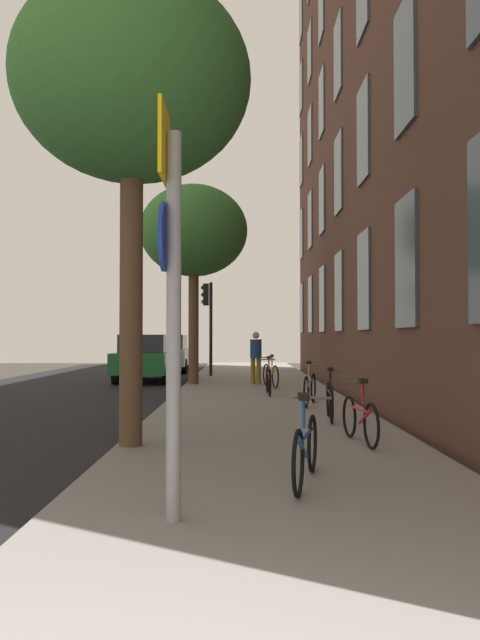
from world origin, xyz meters
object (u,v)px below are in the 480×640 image
(bicycle_5, at_px, (273,374))
(bicycle_1, at_px, (362,418))
(bicycle_4, at_px, (271,380))
(pedestrian_0, at_px, (258,354))
(sign_post, at_px, (173,282))
(traffic_light, at_px, (210,312))
(bicycle_3, at_px, (312,388))
(bicycle_0, at_px, (308,448))
(car_0, at_px, (149,357))
(tree_far, at_px, (196,232))
(car_1, at_px, (171,353))
(bicycle_2, at_px, (332,400))
(tree_near, at_px, (134,83))

(bicycle_5, bearing_deg, bicycle_1, -85.48)
(bicycle_4, height_order, pedestrian_0, pedestrian_0)
(sign_post, bearing_deg, bicycle_4, 83.34)
(traffic_light, relative_size, bicycle_3, 2.02)
(traffic_light, relative_size, pedestrian_0, 2.16)
(bicycle_3, bearing_deg, traffic_light, 105.01)
(bicycle_3, bearing_deg, bicycle_0, -96.58)
(traffic_light, distance_m, bicycle_0, 17.34)
(bicycle_5, bearing_deg, car_0, 136.66)
(bicycle_1, distance_m, bicycle_3, 4.80)
(bicycle_1, xyz_separation_m, bicycle_5, (-0.76, 9.60, 0.02))
(bicycle_3, height_order, bicycle_4, bicycle_4)
(tree_far, distance_m, bicycle_5, 5.05)
(bicycle_3, distance_m, car_1, 15.01)
(bicycle_1, height_order, bicycle_3, bicycle_3)
(bicycle_1, height_order, car_0, car_0)
(bicycle_3, relative_size, bicycle_4, 1.00)
(bicycle_0, xyz_separation_m, bicycle_4, (0.06, 9.60, 0.02))
(bicycle_0, xyz_separation_m, pedestrian_0, (-0.16, 13.39, 0.56))
(sign_post, distance_m, bicycle_1, 4.54)
(car_1, bearing_deg, bicycle_1, -76.03)
(sign_post, relative_size, car_0, 0.75)
(bicycle_1, height_order, pedestrian_0, pedestrian_0)
(bicycle_5, bearing_deg, bicycle_2, -84.57)
(bicycle_0, relative_size, bicycle_5, 1.06)
(tree_near, distance_m, car_1, 19.77)
(sign_post, distance_m, car_0, 17.39)
(pedestrian_0, xyz_separation_m, car_1, (-3.60, 8.09, -0.19))
(bicycle_1, xyz_separation_m, bicycle_3, (-0.16, 4.80, 0.02))
(bicycle_3, height_order, car_1, car_1)
(car_1, bearing_deg, bicycle_2, -74.35)
(tree_near, bearing_deg, tree_far, 89.80)
(bicycle_3, bearing_deg, car_0, 118.51)
(tree_near, xyz_separation_m, bicycle_4, (2.18, 7.37, -4.53))
(sign_post, xyz_separation_m, bicycle_5, (1.44, 13.26, -1.54))
(traffic_light, height_order, bicycle_2, traffic_light)
(sign_post, bearing_deg, traffic_light, 91.94)
(bicycle_1, relative_size, car_1, 0.37)
(bicycle_3, height_order, car_0, car_0)
(tree_near, height_order, car_1, tree_near)
(sign_post, bearing_deg, car_1, 96.40)
(tree_near, bearing_deg, sign_post, -75.33)
(bicycle_0, distance_m, car_0, 16.36)
(bicycle_0, relative_size, bicycle_1, 1.06)
(bicycle_1, height_order, bicycle_5, bicycle_5)
(bicycle_2, distance_m, car_1, 17.33)
(traffic_light, bearing_deg, car_1, 113.85)
(traffic_light, bearing_deg, bicycle_1, -79.16)
(bicycle_2, height_order, bicycle_3, bicycle_3)
(sign_post, height_order, bicycle_3, sign_post)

